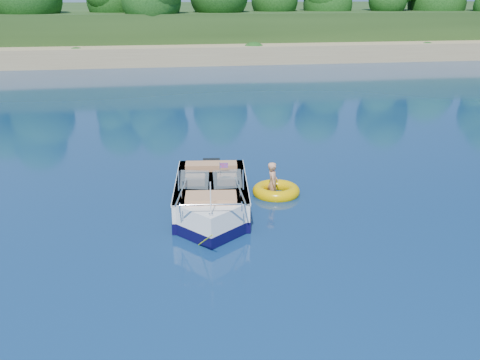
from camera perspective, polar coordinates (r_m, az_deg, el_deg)
The scene contains 5 objects.
ground at distance 11.80m, azimuth -2.72°, elevation -9.97°, with size 160.00×160.00×0.00m, color #091F41.
shoreline at distance 74.15m, azimuth -8.78°, elevation 15.51°, with size 170.00×59.00×6.00m.
motorboat at distance 14.79m, azimuth -3.07°, elevation -2.12°, with size 2.40×5.57×1.85m.
tow_tube at distance 16.18m, azimuth 3.87°, elevation -1.19°, with size 1.65×1.65×0.38m.
boy at distance 16.21m, azimuth 3.48°, elevation -1.51°, with size 0.51×0.34×1.40m, color tan.
Camera 1 is at (-1.12, -10.22, 5.79)m, focal length 40.00 mm.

